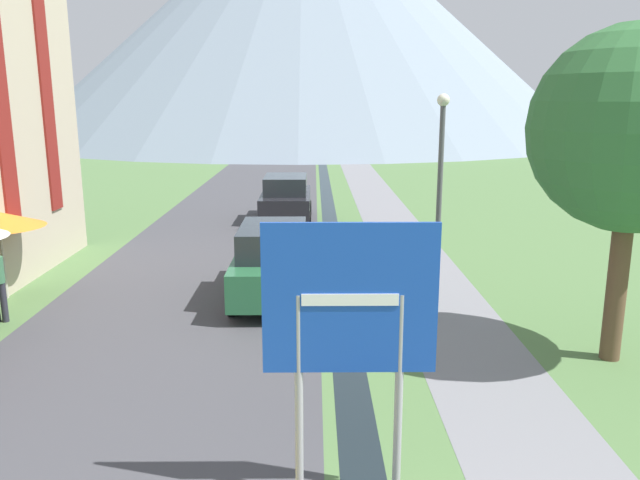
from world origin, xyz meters
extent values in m
plane|color=#517542|center=(0.00, 20.00, 0.00)|extent=(160.00, 160.00, 0.00)
cube|color=#424247|center=(-2.50, 30.00, 0.00)|extent=(6.40, 60.00, 0.01)
cube|color=slate|center=(3.60, 30.00, 0.00)|extent=(2.20, 60.00, 0.01)
cube|color=black|center=(1.20, 30.00, 0.00)|extent=(0.60, 60.00, 0.00)
cone|color=gray|center=(-0.61, 75.45, 14.71)|extent=(66.29, 66.29, 29.42)
cube|color=maroon|center=(-6.89, 14.64, 6.41)|extent=(0.06, 0.70, 9.61)
cylinder|color=#9E9EA3|center=(0.39, 3.52, 1.28)|extent=(0.10, 0.10, 2.55)
cylinder|color=#9E9EA3|center=(1.58, 3.52, 1.28)|extent=(0.10, 0.10, 2.55)
cube|color=#1947B7|center=(0.99, 3.50, 2.50)|extent=(2.02, 0.05, 1.79)
cube|color=white|center=(0.99, 3.47, 2.50)|extent=(1.11, 0.02, 0.14)
cube|color=#28663D|center=(-0.40, 11.27, 0.72)|extent=(1.80, 4.30, 0.84)
cube|color=#23282D|center=(-0.40, 11.05, 1.48)|extent=(1.53, 2.36, 0.68)
cylinder|color=black|center=(-1.26, 12.60, 0.30)|extent=(0.18, 0.60, 0.60)
cylinder|color=black|center=(0.46, 12.60, 0.30)|extent=(0.18, 0.60, 0.60)
cylinder|color=black|center=(-1.26, 9.94, 0.30)|extent=(0.18, 0.60, 0.60)
cylinder|color=black|center=(0.46, 9.94, 0.30)|extent=(0.18, 0.60, 0.60)
cube|color=black|center=(-0.53, 20.98, 0.72)|extent=(1.88, 4.29, 0.84)
cube|color=#23282D|center=(-0.53, 20.77, 1.48)|extent=(1.60, 2.36, 0.68)
cylinder|color=black|center=(-1.43, 22.31, 0.30)|extent=(0.18, 0.60, 0.60)
cylinder|color=black|center=(0.37, 22.31, 0.30)|extent=(0.18, 0.60, 0.60)
cylinder|color=black|center=(-1.43, 19.65, 0.30)|extent=(0.18, 0.60, 0.60)
cylinder|color=black|center=(0.37, 19.65, 0.30)|extent=(0.18, 0.60, 0.60)
cylinder|color=#B7B2A8|center=(-6.89, 11.26, 1.02)|extent=(0.06, 0.06, 2.05)
cylinder|color=#282833|center=(-6.14, 9.60, 0.44)|extent=(0.14, 0.14, 0.88)
cylinder|color=#515156|center=(3.43, 10.73, 2.29)|extent=(0.12, 0.12, 4.59)
sphere|color=silver|center=(3.43, 10.73, 4.71)|extent=(0.28, 0.28, 0.28)
cylinder|color=brown|center=(6.09, 7.53, 1.35)|extent=(0.36, 0.36, 2.70)
sphere|color=#336B38|center=(6.09, 7.53, 4.23)|extent=(3.60, 3.60, 3.60)
camera|label=1|loc=(0.58, -3.29, 4.74)|focal=35.00mm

